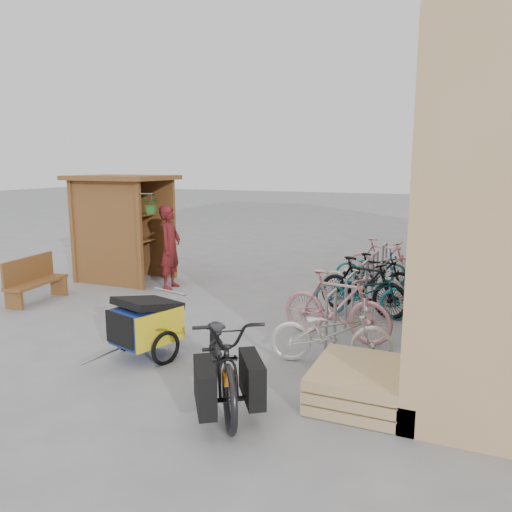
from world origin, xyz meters
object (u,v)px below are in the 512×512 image
at_px(kiosk, 120,213).
at_px(child_trailer, 145,322).
at_px(shopping_carts, 424,243).
at_px(bike_1, 336,305).
at_px(bike_2, 364,292).
at_px(person_kiosk, 170,247).
at_px(bike_0, 331,332).
at_px(bike_5, 377,276).
at_px(cargo_bike, 223,357).
at_px(bike_4, 362,280).
at_px(pallet_stack, 359,383).
at_px(bike_3, 363,286).
at_px(bike_7, 382,261).
at_px(bench, 34,279).
at_px(bike_6, 371,268).

relative_size(kiosk, child_trailer, 1.62).
bearing_deg(kiosk, shopping_carts, 34.96).
xyz_separation_m(bike_1, bike_2, (0.17, 1.27, -0.07)).
distance_m(person_kiosk, bike_0, 5.05).
height_order(bike_1, bike_5, bike_1).
height_order(person_kiosk, bike_0, person_kiosk).
xyz_separation_m(child_trailer, person_kiosk, (-1.82, 3.47, 0.40)).
xyz_separation_m(shopping_carts, cargo_bike, (-1.40, -8.89, -0.08)).
height_order(bike_0, bike_4, bike_4).
xyz_separation_m(kiosk, child_trailer, (3.28, -3.70, -1.06)).
distance_m(pallet_stack, child_trailer, 3.02).
bearing_deg(bike_5, bike_3, -179.45).
bearing_deg(bike_7, bike_2, -166.15).
relative_size(pallet_stack, person_kiosk, 0.67).
relative_size(pallet_stack, cargo_bike, 0.56).
bearing_deg(bike_3, bench, 120.82).
bearing_deg(pallet_stack, child_trailer, 176.68).
xyz_separation_m(bike_4, bike_6, (-0.08, 1.41, -0.03)).
height_order(bike_0, bike_3, bike_3).
bearing_deg(bike_3, bike_0, -163.41).
bearing_deg(shopping_carts, bench, -135.38).
bearing_deg(kiosk, cargo_bike, -42.66).
xyz_separation_m(child_trailer, bike_7, (2.29, 5.82, 0.01)).
bearing_deg(cargo_bike, kiosk, 103.24).
bearing_deg(bike_0, shopping_carts, -18.75).
height_order(pallet_stack, child_trailer, child_trailer).
distance_m(bike_4, bike_6, 1.41).
distance_m(shopping_carts, bike_1, 6.40).
xyz_separation_m(shopping_carts, bike_0, (-0.57, -7.30, -0.19)).
bearing_deg(bike_0, bike_1, -4.01).
distance_m(bike_2, bike_4, 0.98).
bearing_deg(child_trailer, bench, 174.92).
xyz_separation_m(child_trailer, bike_1, (2.25, 1.73, 0.04)).
distance_m(bike_0, bike_3, 2.41).
xyz_separation_m(bike_2, bike_3, (-0.06, 0.19, 0.05)).
distance_m(kiosk, bike_6, 5.76).
xyz_separation_m(bike_3, bike_4, (-0.17, 0.77, -0.07)).
bearing_deg(child_trailer, bike_4, 78.13).
xyz_separation_m(bench, bike_0, (6.10, -0.72, -0.02)).
bearing_deg(pallet_stack, bike_3, 100.66).
xyz_separation_m(kiosk, bike_6, (5.40, 1.67, -1.15)).
relative_size(bike_0, bike_6, 1.06).
xyz_separation_m(bike_0, bike_1, (-0.17, 0.95, 0.10)).
distance_m(bike_3, bike_5, 1.17).
relative_size(bike_6, bike_7, 0.93).
bearing_deg(person_kiosk, bike_5, -85.17).
bearing_deg(child_trailer, kiosk, 148.72).
bearing_deg(child_trailer, bike_1, 54.73).
xyz_separation_m(bike_1, bike_5, (0.16, 2.63, -0.08)).
distance_m(bike_2, bike_5, 1.36).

